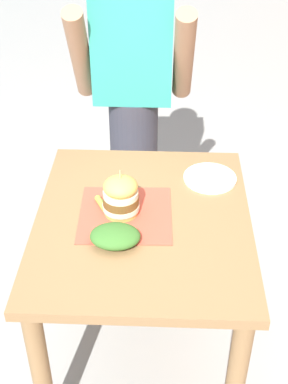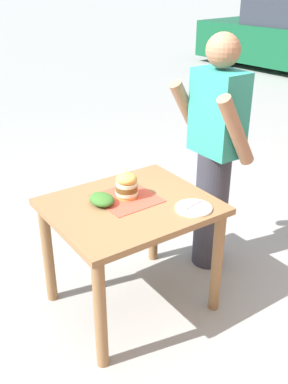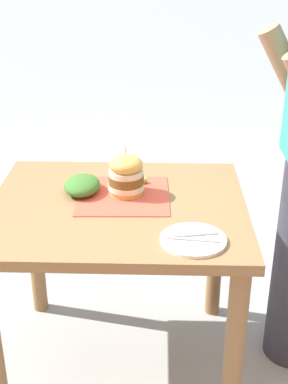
% 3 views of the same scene
% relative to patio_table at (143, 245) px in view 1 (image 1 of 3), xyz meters
% --- Properties ---
extents(ground_plane, '(80.00, 80.00, 0.00)m').
position_rel_patio_table_xyz_m(ground_plane, '(0.00, 0.00, -0.62)').
color(ground_plane, '#9E9E99').
extents(patio_table, '(0.82, 0.97, 0.76)m').
position_rel_patio_table_xyz_m(patio_table, '(0.00, 0.00, 0.00)').
color(patio_table, olive).
rests_on(patio_table, ground).
extents(serving_paper, '(0.36, 0.36, 0.00)m').
position_rel_patio_table_xyz_m(serving_paper, '(-0.07, 0.02, 0.14)').
color(serving_paper, '#D64C38').
rests_on(serving_paper, patio_table).
extents(sandwich, '(0.14, 0.14, 0.19)m').
position_rel_patio_table_xyz_m(sandwich, '(-0.08, 0.03, 0.22)').
color(sandwich, gold).
rests_on(sandwich, serving_paper).
extents(pickle_spear, '(0.06, 0.09, 0.02)m').
position_rel_patio_table_xyz_m(pickle_spear, '(-0.16, 0.06, 0.15)').
color(pickle_spear, '#8EA83D').
rests_on(pickle_spear, serving_paper).
extents(side_plate_with_forks, '(0.22, 0.22, 0.02)m').
position_rel_patio_table_xyz_m(side_plate_with_forks, '(0.27, 0.27, 0.14)').
color(side_plate_with_forks, white).
rests_on(side_plate_with_forks, patio_table).
extents(side_salad, '(0.18, 0.14, 0.06)m').
position_rel_patio_table_xyz_m(side_salad, '(-0.09, -0.14, 0.17)').
color(side_salad, '#386B28').
rests_on(side_salad, patio_table).
extents(diner_across_table, '(0.55, 0.35, 1.69)m').
position_rel_patio_table_xyz_m(diner_across_table, '(-0.08, 0.75, 0.26)').
color(diner_across_table, '#33333D').
rests_on(diner_across_table, ground).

